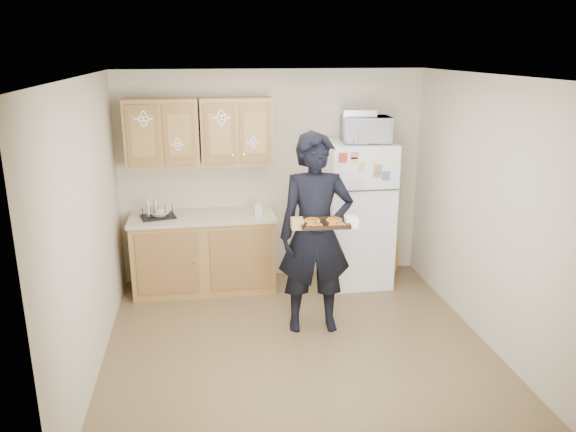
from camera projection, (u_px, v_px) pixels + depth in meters
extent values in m
plane|color=brown|center=(298.00, 345.00, 5.36)|extent=(3.60, 3.60, 0.00)
plane|color=silver|center=(299.00, 76.00, 4.64)|extent=(3.60, 3.60, 0.00)
cube|color=beige|center=(273.00, 177.00, 6.70)|extent=(3.60, 0.04, 2.50)
cube|color=beige|center=(351.00, 309.00, 3.30)|extent=(3.60, 0.04, 2.50)
cube|color=beige|center=(89.00, 230.00, 4.74)|extent=(0.04, 3.60, 2.50)
cube|color=beige|center=(487.00, 212.00, 5.26)|extent=(0.04, 3.60, 2.50)
cube|color=white|center=(357.00, 214.00, 6.61)|extent=(0.75, 0.70, 1.70)
cube|color=olive|center=(204.00, 254.00, 6.51)|extent=(1.60, 0.60, 0.86)
cube|color=beige|center=(203.00, 217.00, 6.38)|extent=(1.64, 0.64, 0.04)
cube|color=olive|center=(162.00, 133.00, 6.18)|extent=(0.80, 0.33, 0.75)
cube|color=olive|center=(236.00, 131.00, 6.30)|extent=(0.80, 0.33, 0.75)
cube|color=#F0DF54|center=(389.00, 259.00, 7.11)|extent=(0.20, 0.07, 0.32)
imported|color=black|center=(315.00, 234.00, 5.44)|extent=(0.75, 0.52, 1.98)
cube|color=black|center=(324.00, 224.00, 5.10)|extent=(0.46, 0.35, 0.04)
cylinder|color=orange|center=(314.00, 225.00, 5.02)|extent=(0.15, 0.15, 0.02)
cylinder|color=orange|center=(337.00, 224.00, 5.03)|extent=(0.15, 0.15, 0.02)
cylinder|color=orange|center=(312.00, 220.00, 5.15)|extent=(0.15, 0.15, 0.02)
cylinder|color=orange|center=(334.00, 219.00, 5.17)|extent=(0.15, 0.15, 0.02)
imported|color=white|center=(366.00, 130.00, 6.28)|extent=(0.55, 0.38, 0.29)
cube|color=#B0B1B7|center=(359.00, 113.00, 6.25)|extent=(0.40, 0.31, 0.08)
cube|color=black|center=(158.00, 211.00, 6.27)|extent=(0.42, 0.35, 0.15)
imported|color=white|center=(160.00, 214.00, 6.28)|extent=(0.25, 0.25, 0.05)
imported|color=white|center=(258.00, 207.00, 6.34)|extent=(0.10, 0.10, 0.19)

